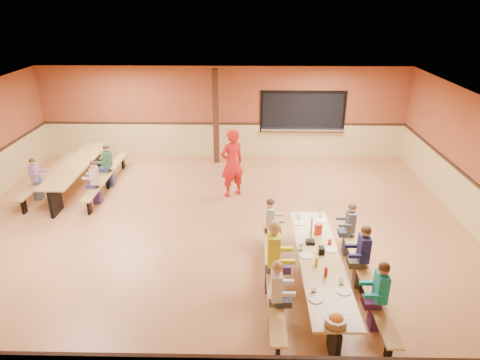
{
  "coord_description": "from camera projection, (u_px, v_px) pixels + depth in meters",
  "views": [
    {
      "loc": [
        0.83,
        -8.74,
        5.04
      ],
      "look_at": [
        0.65,
        0.24,
        1.15
      ],
      "focal_mm": 32.0,
      "sensor_mm": 36.0,
      "label": 1
    }
  ],
  "objects": [
    {
      "name": "seated_child_green_sec",
      "position": [
        108.0,
        166.0,
        12.09
      ],
      "size": [
        0.37,
        0.3,
        1.22
      ],
      "primitive_type": null,
      "color": "#2D6443",
      "rests_on": "ground"
    },
    {
      "name": "chip_bowl",
      "position": [
        336.0,
        320.0,
        6.05
      ],
      "size": [
        0.32,
        0.32,
        0.15
      ],
      "primitive_type": null,
      "color": "orange",
      "rests_on": "cafeteria_table_main"
    },
    {
      "name": "seated_adult_yellow",
      "position": [
        273.0,
        257.0,
        7.69
      ],
      "size": [
        0.47,
        0.39,
        1.42
      ],
      "primitive_type": null,
      "color": "yellow",
      "rests_on": "ground"
    },
    {
      "name": "cafeteria_table_second",
      "position": [
        77.0,
        171.0,
        11.97
      ],
      "size": [
        1.91,
        3.7,
        0.74
      ],
      "color": "#AA8243",
      "rests_on": "ground"
    },
    {
      "name": "standing_woman",
      "position": [
        232.0,
        163.0,
        11.38
      ],
      "size": [
        0.81,
        0.73,
        1.86
      ],
      "primitive_type": "imported",
      "rotation": [
        0.0,
        0.0,
        3.68
      ],
      "color": "red",
      "rests_on": "ground"
    },
    {
      "name": "place_settings",
      "position": [
        320.0,
        256.0,
        7.57
      ],
      "size": [
        0.65,
        3.3,
        0.11
      ],
      "primitive_type": null,
      "color": "beige",
      "rests_on": "cafeteria_table_main"
    },
    {
      "name": "cafeteria_table_main",
      "position": [
        319.0,
        269.0,
        7.67
      ],
      "size": [
        1.91,
        3.7,
        0.74
      ],
      "color": "#AA8243",
      "rests_on": "ground"
    },
    {
      "name": "condiment_mustard",
      "position": [
        316.0,
        261.0,
        7.37
      ],
      "size": [
        0.06,
        0.06,
        0.17
      ],
      "primitive_type": "cylinder",
      "color": "yellow",
      "rests_on": "cafeteria_table_main"
    },
    {
      "name": "napkin_dispenser",
      "position": [
        321.0,
        250.0,
        7.73
      ],
      "size": [
        0.1,
        0.14,
        0.13
      ],
      "primitive_type": "cube",
      "color": "black",
      "rests_on": "cafeteria_table_main"
    },
    {
      "name": "seated_child_navy_right",
      "position": [
        363.0,
        257.0,
        7.84
      ],
      "size": [
        0.39,
        0.32,
        1.26
      ],
      "primitive_type": null,
      "color": "navy",
      "rests_on": "ground"
    },
    {
      "name": "seated_child_purple_sec",
      "position": [
        36.0,
        179.0,
        11.28
      ],
      "size": [
        0.34,
        0.28,
        1.15
      ],
      "primitive_type": null,
      "color": "slate",
      "rests_on": "ground"
    },
    {
      "name": "seated_child_char_right",
      "position": [
        350.0,
        230.0,
        8.85
      ],
      "size": [
        0.35,
        0.28,
        1.16
      ],
      "primitive_type": null,
      "color": "#484B52",
      "rests_on": "ground"
    },
    {
      "name": "seated_child_grey_left",
      "position": [
        270.0,
        225.0,
        9.01
      ],
      "size": [
        0.36,
        0.29,
        1.18
      ],
      "primitive_type": null,
      "color": "#ADADAD",
      "rests_on": "ground"
    },
    {
      "name": "seated_child_white_left",
      "position": [
        276.0,
        295.0,
        6.87
      ],
      "size": [
        0.38,
        0.31,
        1.23
      ],
      "primitive_type": null,
      "color": "white",
      "rests_on": "ground"
    },
    {
      "name": "room_envelope",
      "position": [
        211.0,
        202.0,
        9.77
      ],
      "size": [
        12.04,
        10.04,
        3.02
      ],
      "color": "brown",
      "rests_on": "ground"
    },
    {
      "name": "table_paddle",
      "position": [
        311.0,
        237.0,
        8.01
      ],
      "size": [
        0.16,
        0.16,
        0.56
      ],
      "color": "black",
      "rests_on": "cafeteria_table_main"
    },
    {
      "name": "ground",
      "position": [
        212.0,
        229.0,
        10.04
      ],
      "size": [
        12.0,
        12.0,
        0.0
      ],
      "primitive_type": "plane",
      "color": "#A3673E",
      "rests_on": "ground"
    },
    {
      "name": "seated_child_tan_sec",
      "position": [
        95.0,
        183.0,
        11.08
      ],
      "size": [
        0.35,
        0.28,
        1.16
      ],
      "primitive_type": null,
      "color": "#B9A595",
      "rests_on": "ground"
    },
    {
      "name": "structural_post",
      "position": [
        216.0,
        117.0,
        13.49
      ],
      "size": [
        0.18,
        0.18,
        3.0
      ],
      "primitive_type": "cube",
      "color": "#331B11",
      "rests_on": "ground"
    },
    {
      "name": "seated_child_teal_right",
      "position": [
        380.0,
        297.0,
        6.82
      ],
      "size": [
        0.38,
        0.31,
        1.24
      ],
      "primitive_type": null,
      "color": "teal",
      "rests_on": "ground"
    },
    {
      "name": "kitchen_pass_through",
      "position": [
        303.0,
        114.0,
        13.95
      ],
      "size": [
        2.78,
        0.28,
        1.38
      ],
      "color": "black",
      "rests_on": "ground"
    },
    {
      "name": "condiment_ketchup",
      "position": [
        326.0,
        272.0,
        7.1
      ],
      "size": [
        0.06,
        0.06,
        0.17
      ],
      "primitive_type": "cylinder",
      "color": "#B2140F",
      "rests_on": "cafeteria_table_main"
    },
    {
      "name": "punch_pitcher",
      "position": [
        318.0,
        229.0,
        8.35
      ],
      "size": [
        0.16,
        0.16,
        0.22
      ],
      "primitive_type": "cylinder",
      "color": "red",
      "rests_on": "cafeteria_table_main"
    }
  ]
}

